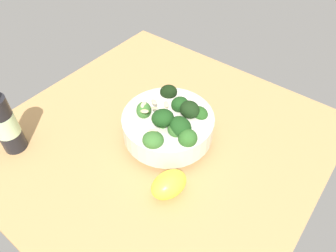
# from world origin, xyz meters

# --- Properties ---
(ground_plane) EXTENTS (0.69, 0.69, 0.04)m
(ground_plane) POSITION_xyz_m (0.00, 0.00, -0.02)
(ground_plane) COLOR tan
(bowl_of_broccoli) EXTENTS (0.20, 0.20, 0.12)m
(bowl_of_broccoli) POSITION_xyz_m (0.01, -0.02, 0.05)
(bowl_of_broccoli) COLOR silver
(bowl_of_broccoli) RESTS_ON ground_plane
(lemon_wedge) EXTENTS (0.09, 0.07, 0.05)m
(lemon_wedge) POSITION_xyz_m (-0.10, -0.11, 0.02)
(lemon_wedge) COLOR yellow
(lemon_wedge) RESTS_ON ground_plane
(bottle_tall) EXTENTS (0.05, 0.05, 0.15)m
(bottle_tall) POSITION_xyz_m (-0.21, 0.23, 0.07)
(bottle_tall) COLOR black
(bottle_tall) RESTS_ON ground_plane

